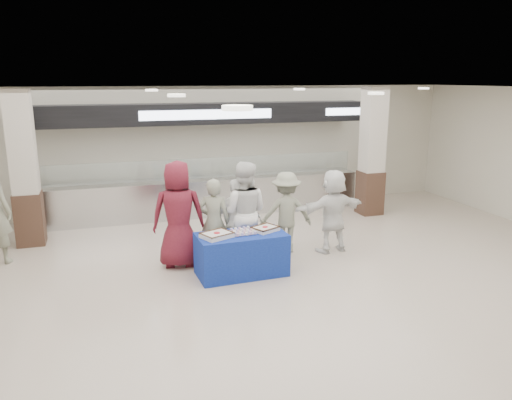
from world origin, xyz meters
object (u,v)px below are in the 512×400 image
object	(u,v)px
display_table	(241,254)
sheet_cake_left	(217,235)
chef_tall	(244,212)
civilian_maroon	(178,214)
soldier_b	(286,212)
chef_short	(237,221)
sheet_cake_right	(265,228)
civilian_white	(333,211)
cupcake_tray	(243,232)
soldier_a	(214,222)

from	to	relation	value
display_table	sheet_cake_left	distance (m)	0.62
sheet_cake_left	chef_tall	bearing A→B (deg)	45.70
civilian_maroon	soldier_b	distance (m)	2.17
chef_short	sheet_cake_right	bearing A→B (deg)	121.68
sheet_cake_right	civilian_white	size ratio (longest dim) A/B	0.32
cupcake_tray	soldier_a	distance (m)	0.72
sheet_cake_right	cupcake_tray	world-z (taller)	sheet_cake_right
cupcake_tray	soldier_b	xyz separation A→B (m)	(1.14, 0.89, 0.02)
soldier_b	sheet_cake_left	bearing A→B (deg)	40.17
cupcake_tray	chef_tall	bearing A→B (deg)	72.85
display_table	sheet_cake_left	xyz separation A→B (m)	(-0.45, -0.06, 0.43)
civilian_white	sheet_cake_left	bearing A→B (deg)	7.27
sheet_cake_left	display_table	bearing A→B (deg)	7.11
sheet_cake_right	civilian_white	world-z (taller)	civilian_white
display_table	civilian_maroon	distance (m)	1.38
sheet_cake_left	soldier_a	world-z (taller)	soldier_a
civilian_maroon	soldier_a	distance (m)	0.66
display_table	soldier_b	bearing A→B (deg)	35.60
civilian_white	display_table	bearing A→B (deg)	9.00
civilian_maroon	civilian_white	bearing A→B (deg)	-171.92
sheet_cake_left	sheet_cake_right	distance (m)	0.91
cupcake_tray	chef_short	world-z (taller)	chef_short
sheet_cake_left	civilian_maroon	bearing A→B (deg)	122.34
chef_tall	soldier_b	size ratio (longest dim) A/B	1.19
soldier_a	chef_tall	bearing A→B (deg)	-157.86
soldier_a	soldier_b	distance (m)	1.55
chef_short	civilian_maroon	bearing A→B (deg)	-6.04
civilian_white	civilian_maroon	bearing A→B (deg)	-10.46
sheet_cake_left	soldier_b	bearing A→B (deg)	30.85
display_table	sheet_cake_right	xyz separation A→B (m)	(0.46, 0.05, 0.42)
sheet_cake_right	cupcake_tray	xyz separation A→B (m)	(-0.42, -0.02, -0.01)
chef_tall	display_table	bearing A→B (deg)	94.44
sheet_cake_left	cupcake_tray	distance (m)	0.50
chef_short	cupcake_tray	bearing A→B (deg)	84.78
display_table	soldier_b	xyz separation A→B (m)	(1.18, 0.92, 0.43)
civilian_maroon	civilian_white	world-z (taller)	civilian_maroon
sheet_cake_left	soldier_a	bearing A→B (deg)	81.02
sheet_cake_right	civilian_white	bearing A→B (deg)	19.90
soldier_a	soldier_b	size ratio (longest dim) A/B	1.01
sheet_cake_right	civilian_maroon	world-z (taller)	civilian_maroon
display_table	chef_tall	size ratio (longest dim) A/B	0.81
cupcake_tray	soldier_b	distance (m)	1.45
sheet_cake_right	sheet_cake_left	bearing A→B (deg)	-173.06
civilian_maroon	soldier_a	bearing A→B (deg)	179.34
sheet_cake_right	display_table	bearing A→B (deg)	-173.22
chef_tall	civilian_white	world-z (taller)	chef_tall
display_table	chef_short	bearing A→B (deg)	78.68
sheet_cake_left	cupcake_tray	bearing A→B (deg)	9.91
sheet_cake_left	cupcake_tray	world-z (taller)	sheet_cake_left
display_table	sheet_cake_right	bearing A→B (deg)	4.55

